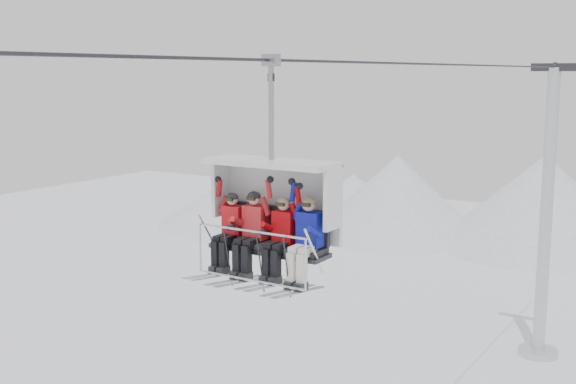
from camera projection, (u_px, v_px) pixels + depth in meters
The scene contains 7 objects.
lift_tower_right at pixel (545, 235), 32.83m from camera, with size 2.00×1.80×13.48m.
haul_cable at pixel (288, 61), 13.23m from camera, with size 0.06×0.06×50.00m, color #2B2B30.
chairlift_carrier at pixel (275, 203), 13.29m from camera, with size 2.49×1.17×3.98m.
skier_far_left at pixel (230, 228), 13.54m from camera, with size 0.39×1.69×1.57m.
skier_center_left at pixel (252, 229), 13.28m from camera, with size 0.43×1.69×1.68m.
skier_center_right at pixel (281, 235), 12.94m from camera, with size 0.40×1.69×1.60m.
skier_far_right at pixel (307, 237), 12.67m from camera, with size 0.43×1.69×1.68m.
Camera 1 is at (7.16, -11.38, 13.09)m, focal length 45.00 mm.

